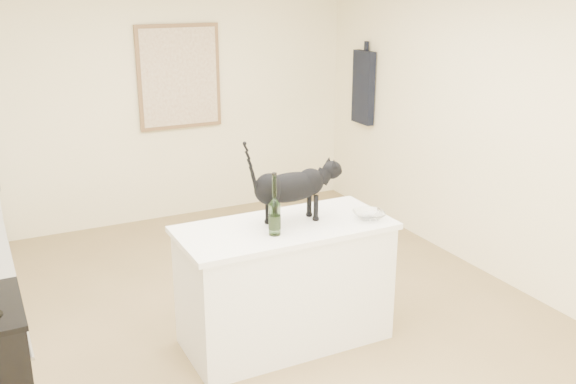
{
  "coord_description": "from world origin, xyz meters",
  "views": [
    {
      "loc": [
        -1.76,
        -3.94,
        2.5
      ],
      "look_at": [
        0.15,
        -0.15,
        1.12
      ],
      "focal_mm": 40.21,
      "sensor_mm": 36.0,
      "label": 1
    }
  ],
  "objects": [
    {
      "name": "artwork_frame",
      "position": [
        0.3,
        2.72,
        1.55
      ],
      "size": [
        0.9,
        0.03,
        1.1
      ],
      "primitive_type": "cube",
      "color": "brown",
      "rests_on": "wall_back"
    },
    {
      "name": "hanging_garment",
      "position": [
        2.19,
        2.05,
        1.4
      ],
      "size": [
        0.08,
        0.34,
        0.8
      ],
      "primitive_type": "cube",
      "color": "black",
      "rests_on": "wall_right"
    },
    {
      "name": "wine_bottle",
      "position": [
        -0.04,
        -0.33,
        1.09
      ],
      "size": [
        0.1,
        0.1,
        0.38
      ],
      "primitive_type": "cylinder",
      "rotation": [
        0.0,
        0.0,
        -0.33
      ],
      "color": "#315A24",
      "rests_on": "island_top"
    },
    {
      "name": "island_base",
      "position": [
        0.1,
        -0.2,
        0.43
      ],
      "size": [
        1.44,
        0.67,
        0.86
      ],
      "primitive_type": "cube",
      "color": "white",
      "rests_on": "floor"
    },
    {
      "name": "wall_right",
      "position": [
        2.25,
        0.0,
        1.3
      ],
      "size": [
        0.0,
        5.5,
        5.5
      ],
      "primitive_type": "plane",
      "rotation": [
        1.57,
        0.0,
        -1.57
      ],
      "color": "#FBEBC2",
      "rests_on": "ground"
    },
    {
      "name": "black_cat",
      "position": [
        0.16,
        -0.16,
        1.13
      ],
      "size": [
        0.66,
        0.2,
        0.46
      ],
      "primitive_type": null,
      "rotation": [
        0.0,
        0.0,
        -0.0
      ],
      "color": "black",
      "rests_on": "island_top"
    },
    {
      "name": "floor",
      "position": [
        0.0,
        0.0,
        0.0
      ],
      "size": [
        5.5,
        5.5,
        0.0
      ],
      "primitive_type": "plane",
      "color": "#91774D",
      "rests_on": "ground"
    },
    {
      "name": "glass_bowl",
      "position": [
        0.69,
        -0.36,
        0.93
      ],
      "size": [
        0.27,
        0.27,
        0.05
      ],
      "primitive_type": "imported",
      "rotation": [
        0.0,
        0.0,
        -0.27
      ],
      "color": "white",
      "rests_on": "island_top"
    },
    {
      "name": "artwork_canvas",
      "position": [
        0.3,
        2.7,
        1.55
      ],
      "size": [
        0.82,
        0.0,
        1.02
      ],
      "primitive_type": "cube",
      "color": "beige",
      "rests_on": "wall_back"
    },
    {
      "name": "island_top",
      "position": [
        0.1,
        -0.2,
        0.88
      ],
      "size": [
        1.5,
        0.7,
        0.04
      ],
      "primitive_type": "cube",
      "color": "white",
      "rests_on": "island_base"
    },
    {
      "name": "wall_back",
      "position": [
        0.0,
        2.75,
        1.3
      ],
      "size": [
        4.5,
        0.0,
        4.5
      ],
      "primitive_type": "plane",
      "rotation": [
        1.57,
        0.0,
        0.0
      ],
      "color": "#FBEBC2",
      "rests_on": "ground"
    }
  ]
}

